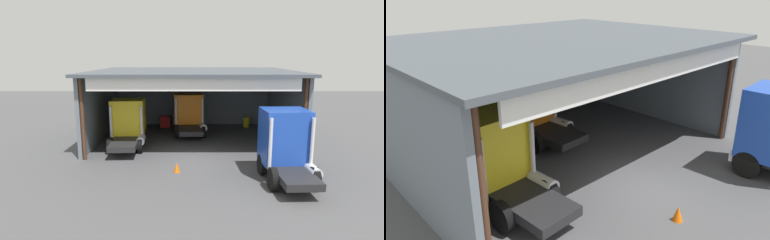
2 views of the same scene
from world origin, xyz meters
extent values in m
plane|color=#4C4C4F|center=(0.00, 0.00, 0.00)|extent=(80.00, 80.00, 0.00)
cube|color=slate|center=(0.00, 10.98, 2.60)|extent=(14.32, 0.24, 5.21)
cube|color=slate|center=(-7.16, 5.49, 2.60)|extent=(0.24, 10.98, 5.21)
cube|color=slate|center=(7.16, 5.49, 2.60)|extent=(0.24, 10.98, 5.21)
cube|color=#474E55|center=(0.00, 5.18, 5.31)|extent=(14.92, 11.60, 0.20)
cylinder|color=#4C2D1E|center=(-6.91, 0.15, 2.60)|extent=(0.24, 0.24, 5.21)
cylinder|color=#4C2D1E|center=(6.91, 0.15, 2.60)|extent=(0.24, 0.24, 5.21)
cube|color=white|center=(0.00, -0.25, 4.86)|extent=(12.89, 0.12, 0.90)
cube|color=yellow|center=(-4.74, 3.61, 2.09)|extent=(2.44, 2.28, 2.60)
cube|color=black|center=(-4.80, 4.71, 2.55)|extent=(1.98, 0.17, 0.78)
cube|color=silver|center=(-4.80, 4.74, 0.69)|extent=(2.21, 0.28, 0.44)
cube|color=#232326|center=(-4.62, 1.58, 0.72)|extent=(1.95, 3.80, 0.36)
cylinder|color=silver|center=(-5.71, 2.33, 1.81)|extent=(0.18, 0.18, 2.52)
cylinder|color=silver|center=(-3.63, 2.44, 1.81)|extent=(0.18, 0.18, 2.52)
cylinder|color=silver|center=(-3.60, 1.94, 0.84)|extent=(0.63, 1.23, 0.56)
cylinder|color=black|center=(-5.77, 3.99, 0.54)|extent=(0.36, 1.10, 1.09)
cylinder|color=black|center=(-3.75, 4.10, 0.54)|extent=(0.36, 1.10, 1.09)
cylinder|color=black|center=(-5.64, 1.52, 0.54)|extent=(0.36, 1.10, 1.09)
cylinder|color=black|center=(-3.61, 1.64, 0.54)|extent=(0.36, 1.10, 1.09)
cube|color=orange|center=(-0.41, 7.48, 2.07)|extent=(2.55, 2.21, 2.54)
cube|color=black|center=(-0.48, 8.52, 2.51)|extent=(2.05, 0.21, 0.76)
cube|color=silver|center=(-0.48, 8.55, 0.70)|extent=(2.30, 0.32, 0.44)
cube|color=#232326|center=(-0.27, 5.56, 0.73)|extent=(2.05, 3.62, 0.36)
cylinder|color=silver|center=(-1.41, 6.23, 1.85)|extent=(0.18, 0.18, 2.61)
cylinder|color=silver|center=(0.76, 6.38, 1.85)|extent=(0.18, 0.18, 2.61)
cylinder|color=silver|center=(0.79, 5.93, 0.85)|extent=(0.64, 1.24, 0.56)
cylinder|color=black|center=(-1.49, 7.81, 0.55)|extent=(0.38, 1.11, 1.09)
cylinder|color=black|center=(0.62, 7.96, 0.55)|extent=(0.38, 1.11, 1.09)
cylinder|color=black|center=(-1.32, 5.48, 0.55)|extent=(0.38, 1.11, 1.09)
cylinder|color=black|center=(0.78, 5.63, 0.55)|extent=(0.38, 1.11, 1.09)
cube|color=#1E47B7|center=(4.82, -2.81, 2.27)|extent=(2.41, 2.14, 2.90)
cube|color=black|center=(4.78, -1.77, 2.78)|extent=(1.99, 0.13, 0.87)
cube|color=silver|center=(4.78, -1.74, 0.72)|extent=(2.23, 0.24, 0.44)
cube|color=#232326|center=(4.88, -4.59, 0.75)|extent=(1.87, 3.29, 0.36)
cylinder|color=silver|center=(3.81, -4.03, 2.04)|extent=(0.18, 0.18, 2.92)
cylinder|color=silver|center=(5.91, -3.95, 2.04)|extent=(0.18, 0.18, 2.92)
cylinder|color=silver|center=(5.92, -4.25, 0.87)|extent=(0.60, 1.22, 0.56)
cylinder|color=black|center=(3.78, -2.44, 0.57)|extent=(0.34, 1.16, 1.15)
cylinder|color=black|center=(5.82, -2.36, 0.57)|extent=(0.34, 1.16, 1.15)
cylinder|color=black|center=(3.86, -4.63, 0.57)|extent=(0.34, 1.16, 1.15)
cylinder|color=black|center=(5.90, -4.55, 0.57)|extent=(0.34, 1.16, 1.15)
cylinder|color=gold|center=(4.93, 9.68, 0.44)|extent=(0.58, 0.58, 0.88)
cube|color=red|center=(-2.55, 9.64, 0.50)|extent=(0.90, 0.60, 1.00)
cone|color=orange|center=(-0.96, -2.14, 0.28)|extent=(0.36, 0.36, 0.56)
camera|label=1|loc=(-0.10, -19.51, 6.51)|focal=30.21mm
camera|label=2|loc=(-10.61, -7.30, 7.62)|focal=33.68mm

